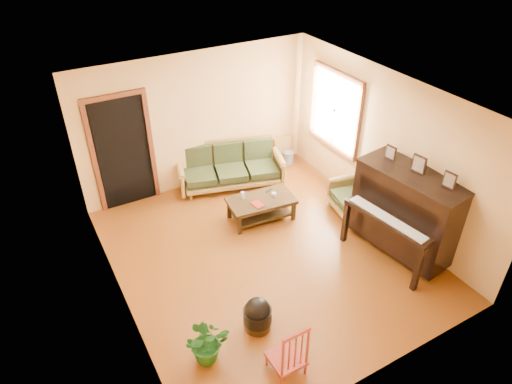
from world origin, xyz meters
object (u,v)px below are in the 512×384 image
armchair (353,193)px  piano (406,214)px  footstool (258,317)px  potted_plant (207,342)px  red_chair (287,347)px  sofa (231,167)px  coffee_table (261,209)px  ceramic_crock (289,158)px

armchair → piano: piano is taller
footstool → potted_plant: potted_plant is taller
piano → footstool: 2.82m
armchair → footstool: armchair is taller
armchair → red_chair: size_ratio=0.95×
sofa → footstool: 3.51m
coffee_table → armchair: armchair is taller
sofa → armchair: bearing=-35.3°
coffee_table → red_chair: red_chair is taller
footstool → red_chair: red_chair is taller
armchair → red_chair: red_chair is taller
sofa → footstool: (-1.26, -3.26, -0.25)m
coffee_table → footstool: size_ratio=2.99×
ceramic_crock → potted_plant: 4.97m
red_chair → potted_plant: 0.98m
sofa → ceramic_crock: (1.44, 0.16, -0.30)m
piano → potted_plant: bearing=177.9°
sofa → piano: (1.50, -3.02, 0.29)m
potted_plant → sofa: bearing=59.0°
red_chair → potted_plant: red_chair is taller
ceramic_crock → sofa: bearing=-173.5°
sofa → coffee_table: sofa is taller
armchair → potted_plant: size_ratio=1.33×
piano → potted_plant: piano is taller
coffee_table → piano: piano is taller
coffee_table → footstool: bearing=-121.1°
footstool → potted_plant: (-0.77, -0.12, 0.12)m
coffee_table → footstool: (-1.24, -2.05, -0.03)m
coffee_table → potted_plant: bearing=-132.8°
footstool → ceramic_crock: size_ratio=1.43×
sofa → piano: piano is taller
sofa → red_chair: 4.20m
armchair → red_chair: 3.51m
armchair → coffee_table: bearing=167.9°
piano → red_chair: (-2.78, -0.97, -0.30)m
ceramic_crock → potted_plant: (-3.47, -3.55, 0.17)m
potted_plant → footstool: bearing=8.7°
coffee_table → ceramic_crock: (1.47, 1.38, -0.07)m
footstool → red_chair: (-0.02, -0.73, 0.24)m
sofa → armchair: (1.49, -1.84, -0.03)m
footstool → red_chair: 0.77m
piano → red_chair: bearing=-168.6°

